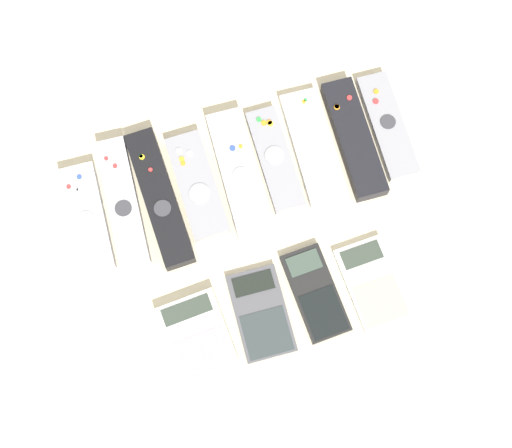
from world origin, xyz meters
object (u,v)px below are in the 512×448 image
at_px(remote_2, 159,198).
at_px(remote_6, 313,147).
at_px(calculator_1, 261,313).
at_px(remote_5, 275,159).
at_px(calculator_0, 197,337).
at_px(calculator_3, 372,283).
at_px(remote_1, 123,202).
at_px(remote_4, 238,173).
at_px(remote_0, 87,219).
at_px(remote_7, 354,139).
at_px(remote_8, 387,126).
at_px(calculator_2, 315,293).
at_px(remote_3, 197,186).

bearing_deg(remote_2, remote_6, 0.60).
xyz_separation_m(remote_2, calculator_1, (0.09, -0.21, -0.01)).
bearing_deg(calculator_1, remote_5, 69.83).
bearing_deg(calculator_0, calculator_3, -3.76).
xyz_separation_m(remote_1, remote_5, (0.24, 0.00, -0.01)).
bearing_deg(calculator_3, remote_4, 119.89).
bearing_deg(calculator_3, calculator_1, 175.49).
height_order(remote_0, remote_1, remote_1).
distance_m(remote_7, remote_8, 0.06).
height_order(remote_0, calculator_2, remote_0).
relative_size(remote_3, remote_7, 0.86).
distance_m(calculator_1, calculator_2, 0.08).
relative_size(remote_4, remote_5, 1.20).
height_order(calculator_1, calculator_2, calculator_2).
height_order(remote_2, remote_7, remote_2).
relative_size(calculator_1, calculator_3, 1.01).
height_order(remote_1, calculator_1, remote_1).
relative_size(remote_3, calculator_3, 1.28).
height_order(remote_5, remote_8, same).
bearing_deg(calculator_2, remote_7, 54.73).
relative_size(remote_2, calculator_3, 1.67).
height_order(remote_1, remote_8, remote_1).
distance_m(remote_3, calculator_2, 0.24).
height_order(remote_8, calculator_0, same).
height_order(remote_5, calculator_3, remote_5).
xyz_separation_m(remote_6, remote_8, (0.12, -0.00, -0.00)).
relative_size(remote_5, remote_7, 0.86).
relative_size(remote_1, calculator_0, 1.65).
relative_size(remote_3, calculator_0, 1.37).
bearing_deg(remote_3, calculator_2, -60.73).
bearing_deg(remote_4, remote_6, 5.84).
bearing_deg(calculator_1, remote_8, 41.02).
height_order(remote_2, calculator_3, remote_2).
relative_size(remote_0, calculator_2, 1.21).
xyz_separation_m(remote_2, calculator_0, (-0.00, -0.21, -0.00)).
distance_m(calculator_2, calculator_3, 0.08).
xyz_separation_m(remote_1, remote_2, (0.05, -0.01, -0.00)).
distance_m(remote_8, calculator_1, 0.35).
distance_m(remote_2, calculator_3, 0.34).
xyz_separation_m(remote_7, calculator_3, (-0.05, -0.22, -0.01)).
bearing_deg(remote_6, remote_0, -175.69).
bearing_deg(remote_0, remote_2, 1.65).
bearing_deg(remote_0, remote_4, 2.67).
bearing_deg(calculator_0, remote_4, 55.88).
relative_size(remote_7, calculator_3, 1.49).
bearing_deg(remote_2, remote_4, -0.63).
distance_m(remote_0, remote_6, 0.36).
relative_size(remote_4, remote_6, 1.07).
relative_size(calculator_0, calculator_3, 0.93).
relative_size(remote_1, calculator_2, 1.44).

